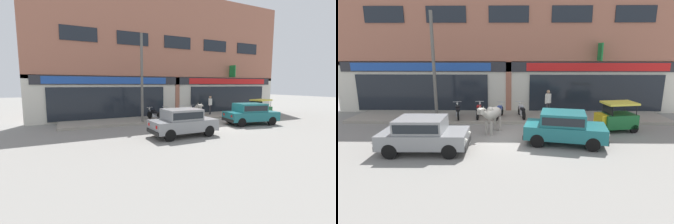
% 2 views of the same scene
% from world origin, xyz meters
% --- Properties ---
extents(ground_plane, '(90.00, 90.00, 0.00)m').
position_xyz_m(ground_plane, '(0.00, 0.00, 0.00)').
color(ground_plane, gray).
extents(sidewalk, '(19.00, 2.92, 0.16)m').
position_xyz_m(sidewalk, '(0.00, 3.66, 0.08)').
color(sidewalk, gray).
rests_on(sidewalk, ground).
extents(shop_building, '(23.00, 1.40, 10.46)m').
position_xyz_m(shop_building, '(0.00, 5.38, 5.05)').
color(shop_building, '#9E604C').
rests_on(shop_building, ground).
extents(cow, '(1.22, 1.96, 1.61)m').
position_xyz_m(cow, '(-0.78, 0.61, 1.01)').
color(cow, '#9E998E').
rests_on(cow, ground).
extents(car_0, '(3.80, 2.23, 1.46)m').
position_xyz_m(car_0, '(2.52, -0.85, 0.81)').
color(car_0, black).
rests_on(car_0, ground).
extents(car_1, '(3.64, 1.66, 1.46)m').
position_xyz_m(car_1, '(-3.41, -1.95, 0.81)').
color(car_1, black).
rests_on(car_1, ground).
extents(auto_rickshaw, '(2.10, 1.45, 1.52)m').
position_xyz_m(auto_rickshaw, '(5.60, 1.13, 0.66)').
color(auto_rickshaw, black).
rests_on(auto_rickshaw, ground).
extents(motorcycle_0, '(0.64, 1.79, 0.88)m').
position_xyz_m(motorcycle_0, '(-3.01, 3.04, 0.55)').
color(motorcycle_0, black).
rests_on(motorcycle_0, sidewalk).
extents(motorcycle_1, '(0.52, 1.81, 0.88)m').
position_xyz_m(motorcycle_1, '(-1.77, 3.17, 0.55)').
color(motorcycle_1, black).
rests_on(motorcycle_1, sidewalk).
extents(motorcycle_2, '(0.63, 1.80, 0.88)m').
position_xyz_m(motorcycle_2, '(-0.54, 3.04, 0.55)').
color(motorcycle_2, black).
rests_on(motorcycle_2, sidewalk).
extents(motorcycle_3, '(0.56, 1.80, 0.88)m').
position_xyz_m(motorcycle_3, '(0.80, 3.27, 0.55)').
color(motorcycle_3, black).
rests_on(motorcycle_3, sidewalk).
extents(pedestrian, '(0.41, 0.34, 1.60)m').
position_xyz_m(pedestrian, '(2.42, 3.61, 1.15)').
color(pedestrian, '#2D2D33').
rests_on(pedestrian, sidewalk).
extents(utility_pole, '(0.18, 0.18, 6.00)m').
position_xyz_m(utility_pole, '(-4.12, 2.50, 3.16)').
color(utility_pole, '#595651').
rests_on(utility_pole, sidewalk).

